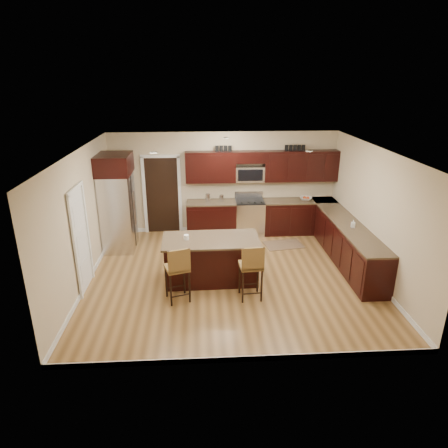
{
  "coord_description": "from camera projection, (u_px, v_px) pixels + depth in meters",
  "views": [
    {
      "loc": [
        -0.62,
        -7.62,
        4.06
      ],
      "look_at": [
        -0.13,
        0.4,
        1.05
      ],
      "focal_mm": 32.0,
      "sensor_mm": 36.0,
      "label": 1
    }
  ],
  "objects": [
    {
      "name": "ceiling",
      "position": [
        232.0,
        151.0,
        7.64
      ],
      "size": [
        6.0,
        6.0,
        0.0
      ],
      "primitive_type": "plane",
      "rotation": [
        3.14,
        0.0,
        0.0
      ],
      "color": "silver",
      "rests_on": "wall_back"
    },
    {
      "name": "wall_back",
      "position": [
        224.0,
        183.0,
        10.68
      ],
      "size": [
        6.0,
        0.0,
        6.0
      ],
      "primitive_type": "plane",
      "rotation": [
        1.57,
        0.0,
        0.0
      ],
      "color": "#C8B590",
      "rests_on": "floor"
    },
    {
      "name": "island",
      "position": [
        211.0,
        261.0,
        8.31
      ],
      "size": [
        1.99,
        1.08,
        0.92
      ],
      "rotation": [
        0.0,
        0.0,
        0.02
      ],
      "color": "black",
      "rests_on": "floor"
    },
    {
      "name": "canister_tall",
      "position": [
        208.0,
        198.0,
        10.49
      ],
      "size": [
        0.12,
        0.12,
        0.22
      ],
      "primitive_type": "cylinder",
      "color": "silver",
      "rests_on": "base_cabinets"
    },
    {
      "name": "stool_left",
      "position": [
        178.0,
        268.0,
        7.39
      ],
      "size": [
        0.53,
        0.53,
        1.12
      ],
      "rotation": [
        0.0,
        0.0,
        0.31
      ],
      "color": "olive",
      "rests_on": "floor"
    },
    {
      "name": "letter_decor",
      "position": [
        259.0,
        148.0,
        10.25
      ],
      "size": [
        2.2,
        0.03,
        0.15
      ],
      "primitive_type": null,
      "color": "black",
      "rests_on": "upper_cabinets"
    },
    {
      "name": "floor",
      "position": [
        231.0,
        276.0,
        8.58
      ],
      "size": [
        6.0,
        6.0,
        0.0
      ],
      "primitive_type": "plane",
      "color": "olive",
      "rests_on": "ground"
    },
    {
      "name": "wall_left",
      "position": [
        82.0,
        220.0,
        7.94
      ],
      "size": [
        0.0,
        5.5,
        5.5
      ],
      "primitive_type": "plane",
      "rotation": [
        1.57,
        0.0,
        1.57
      ],
      "color": "#C8B590",
      "rests_on": "floor"
    },
    {
      "name": "wall_right",
      "position": [
        376.0,
        214.0,
        8.28
      ],
      "size": [
        0.0,
        5.5,
        5.5
      ],
      "primitive_type": "plane",
      "rotation": [
        1.57,
        0.0,
        -1.57
      ],
      "color": "#C8B590",
      "rests_on": "floor"
    },
    {
      "name": "microwave",
      "position": [
        250.0,
        174.0,
        10.49
      ],
      "size": [
        0.76,
        0.31,
        0.4
      ],
      "primitive_type": "cube",
      "color": "silver",
      "rests_on": "upper_cabinets"
    },
    {
      "name": "island_jar",
      "position": [
        186.0,
        237.0,
        8.09
      ],
      "size": [
        0.1,
        0.1,
        0.1
      ],
      "primitive_type": "cylinder",
      "color": "white",
      "rests_on": "island"
    },
    {
      "name": "fruit_bowl",
      "position": [
        306.0,
        199.0,
        10.66
      ],
      "size": [
        0.4,
        0.4,
        0.08
      ],
      "primitive_type": "imported",
      "rotation": [
        0.0,
        0.0,
        -0.3
      ],
      "color": "silver",
      "rests_on": "base_cabinets"
    },
    {
      "name": "floor_mat",
      "position": [
        283.0,
        245.0,
        10.16
      ],
      "size": [
        1.04,
        0.78,
        0.01
      ],
      "primitive_type": "cube",
      "rotation": [
        0.0,
        0.0,
        0.16
      ],
      "color": "brown",
      "rests_on": "floor"
    },
    {
      "name": "pantry_door",
      "position": [
        81.0,
        241.0,
        7.78
      ],
      "size": [
        0.03,
        0.8,
        2.04
      ],
      "primitive_type": "cube",
      "color": "white",
      "rests_on": "floor"
    },
    {
      "name": "upper_cabinets",
      "position": [
        264.0,
        166.0,
        10.42
      ],
      "size": [
        4.0,
        0.33,
        0.8
      ],
      "color": "black",
      "rests_on": "wall_back"
    },
    {
      "name": "soap_bottle",
      "position": [
        353.0,
        224.0,
        8.73
      ],
      "size": [
        0.09,
        0.09,
        0.17
      ],
      "primitive_type": "imported",
      "rotation": [
        0.0,
        0.0,
        -0.2
      ],
      "color": "#B2B2B2",
      "rests_on": "base_cabinets"
    },
    {
      "name": "stool_right",
      "position": [
        252.0,
        266.0,
        7.47
      ],
      "size": [
        0.45,
        0.45,
        1.13
      ],
      "rotation": [
        0.0,
        0.0,
        0.07
      ],
      "color": "olive",
      "rests_on": "floor"
    },
    {
      "name": "range",
      "position": [
        249.0,
        217.0,
        10.75
      ],
      "size": [
        0.76,
        0.64,
        1.11
      ],
      "color": "silver",
      "rests_on": "floor"
    },
    {
      "name": "doorway",
      "position": [
        162.0,
        195.0,
        10.69
      ],
      "size": [
        0.85,
        0.03,
        2.06
      ],
      "primitive_type": "cube",
      "color": "black",
      "rests_on": "floor"
    },
    {
      "name": "refrigerator",
      "position": [
        117.0,
        202.0,
        9.57
      ],
      "size": [
        0.79,
        1.0,
        2.35
      ],
      "color": "silver",
      "rests_on": "floor"
    },
    {
      "name": "base_cabinets",
      "position": [
        303.0,
        230.0,
        9.88
      ],
      "size": [
        4.02,
        3.96,
        0.92
      ],
      "color": "black",
      "rests_on": "floor"
    },
    {
      "name": "canister_short",
      "position": [
        221.0,
        198.0,
        10.52
      ],
      "size": [
        0.11,
        0.11,
        0.18
      ],
      "primitive_type": "cylinder",
      "color": "silver",
      "rests_on": "base_cabinets"
    }
  ]
}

